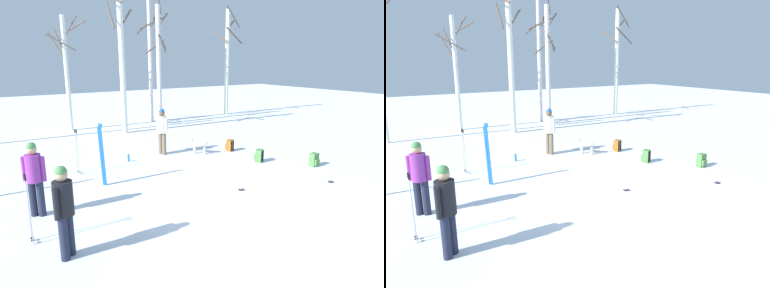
{
  "view_description": "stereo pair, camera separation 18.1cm",
  "coord_description": "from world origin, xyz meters",
  "views": [
    {
      "loc": [
        -5.36,
        -6.39,
        3.46
      ],
      "look_at": [
        0.05,
        1.91,
        1.0
      ],
      "focal_mm": 32.08,
      "sensor_mm": 36.0,
      "label": 1
    },
    {
      "loc": [
        -5.2,
        -6.48,
        3.46
      ],
      "look_at": [
        0.05,
        1.91,
        1.0
      ],
      "focal_mm": 32.08,
      "sensor_mm": 36.0,
      "label": 2
    }
  ],
  "objects": [
    {
      "name": "ground_plane",
      "position": [
        0.0,
        0.0,
        0.0
      ],
      "size": [
        60.0,
        60.0,
        0.0
      ],
      "primitive_type": "plane",
      "color": "white"
    },
    {
      "name": "person_1",
      "position": [
        0.47,
        4.57,
        0.98
      ],
      "size": [
        0.34,
        0.5,
        1.72
      ],
      "color": "#72604C",
      "rests_on": "ground_plane"
    },
    {
      "name": "ski_poles_1",
      "position": [
        -4.67,
        0.32,
        0.74
      ],
      "size": [
        0.07,
        0.2,
        1.39
      ],
      "color": "#B2B2BC",
      "rests_on": "ground_plane"
    },
    {
      "name": "person_2",
      "position": [
        -4.21,
        -0.57,
        0.98
      ],
      "size": [
        0.4,
        0.39,
        1.72
      ],
      "color": "#1E2338",
      "rests_on": "ground_plane"
    },
    {
      "name": "birch_tree_1",
      "position": [
        -1.23,
        11.0,
        2.97
      ],
      "size": [
        1.94,
        1.95,
        5.45
      ],
      "color": "silver",
      "rests_on": "ground_plane"
    },
    {
      "name": "water_bottle_0",
      "position": [
        -0.97,
        4.38,
        0.12
      ],
      "size": [
        0.07,
        0.07,
        0.26
      ],
      "color": "#1E72BF",
      "rests_on": "ground_plane"
    },
    {
      "name": "backpack_1",
      "position": [
        2.79,
        1.87,
        0.21
      ],
      "size": [
        0.32,
        0.34,
        0.44
      ],
      "color": "#4C7F3F",
      "rests_on": "ground_plane"
    },
    {
      "name": "birch_tree_2",
      "position": [
        0.78,
        8.93,
        4.08
      ],
      "size": [
        1.67,
        1.65,
        7.79
      ],
      "color": "white",
      "rests_on": "ground_plane"
    },
    {
      "name": "ski_poles_0",
      "position": [
        -2.79,
        3.97,
        0.75
      ],
      "size": [
        0.07,
        0.26,
        1.4
      ],
      "color": "#B2B2BC",
      "rests_on": "ground_plane"
    },
    {
      "name": "backpack_2",
      "position": [
        3.98,
        0.52,
        0.21
      ],
      "size": [
        0.27,
        0.29,
        0.44
      ],
      "color": "#4C7F3F",
      "rests_on": "ground_plane"
    },
    {
      "name": "ski_pair_lying_1",
      "position": [
        0.51,
        0.2,
        0.01
      ],
      "size": [
        0.57,
        1.79,
        0.05
      ],
      "color": "white",
      "rests_on": "ground_plane"
    },
    {
      "name": "birch_tree_5",
      "position": [
        8.5,
        10.85,
        3.39
      ],
      "size": [
        1.48,
        1.4,
        6.52
      ],
      "color": "silver",
      "rests_on": "ground_plane"
    },
    {
      "name": "ski_pair_planted_1",
      "position": [
        -2.46,
        2.62,
        0.88
      ],
      "size": [
        0.13,
        0.17,
        1.77
      ],
      "color": "blue",
      "rests_on": "ground_plane"
    },
    {
      "name": "dog",
      "position": [
        1.63,
        3.88,
        0.39
      ],
      "size": [
        0.65,
        0.69,
        0.57
      ],
      "color": "beige",
      "rests_on": "ground_plane"
    },
    {
      "name": "birch_tree_3",
      "position": [
        3.28,
        11.04,
        3.91
      ],
      "size": [
        1.54,
        1.55,
        7.57
      ],
      "color": "silver",
      "rests_on": "ground_plane"
    },
    {
      "name": "backpack_0",
      "position": [
        2.87,
        3.56,
        0.21
      ],
      "size": [
        0.32,
        0.34,
        0.44
      ],
      "color": "#99591E",
      "rests_on": "ground_plane"
    },
    {
      "name": "person_0",
      "position": [
        -4.36,
        1.53,
        0.98
      ],
      "size": [
        0.46,
        0.34,
        1.72
      ],
      "color": "#1E2338",
      "rests_on": "ground_plane"
    },
    {
      "name": "ski_pair_lying_0",
      "position": [
        3.06,
        -0.83,
        0.01
      ],
      "size": [
        0.48,
        1.82,
        0.05
      ],
      "color": "white",
      "rests_on": "ground_plane"
    },
    {
      "name": "birch_tree_4",
      "position": [
        3.31,
        10.14,
        3.24
      ],
      "size": [
        1.47,
        1.23,
        6.16
      ],
      "color": "silver",
      "rests_on": "ground_plane"
    }
  ]
}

